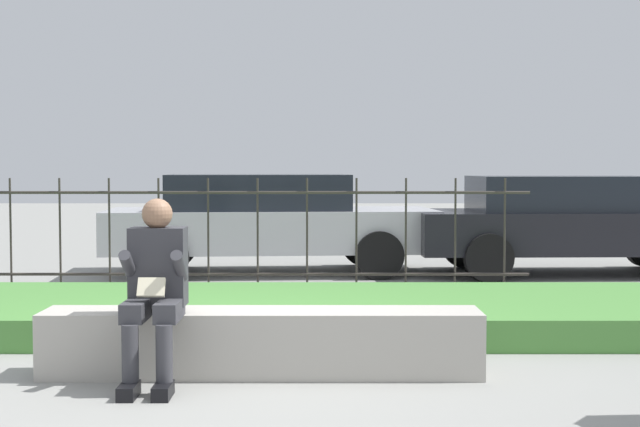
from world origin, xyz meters
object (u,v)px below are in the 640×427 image
object	(u,v)px
person_seated_reader	(154,283)
car_parked_right	(569,222)
stone_bench	(261,346)
car_parked_center	(267,220)

from	to	relation	value
person_seated_reader	car_parked_right	xyz separation A→B (m)	(4.56, 6.24, 0.03)
car_parked_right	person_seated_reader	bearing A→B (deg)	-127.99
stone_bench	person_seated_reader	xyz separation A→B (m)	(-0.70, -0.27, 0.48)
stone_bench	car_parked_right	size ratio (longest dim) A/B	0.70
car_parked_right	car_parked_center	xyz separation A→B (m)	(-4.18, 0.14, 0.01)
person_seated_reader	car_parked_right	size ratio (longest dim) A/B	0.29
person_seated_reader	car_parked_center	bearing A→B (deg)	86.54
stone_bench	car_parked_right	distance (m)	7.12
car_parked_right	car_parked_center	distance (m)	4.18
person_seated_reader	car_parked_center	xyz separation A→B (m)	(0.39, 6.38, 0.05)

